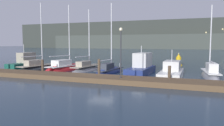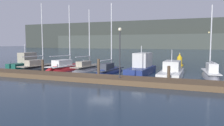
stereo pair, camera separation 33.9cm
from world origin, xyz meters
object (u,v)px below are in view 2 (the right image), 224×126
(motorboat_berth_1, at_px, (25,65))
(motorboat_berth_6, at_px, (141,70))
(sailboat_berth_5, at_px, (109,72))
(dock_lamppost, at_px, (120,45))
(channel_buoy, at_px, (180,61))
(sailboat_berth_4, at_px, (87,70))
(sailboat_berth_3, at_px, (67,69))
(sailboat_berth_2, at_px, (39,68))
(sailboat_berth_8, at_px, (210,76))
(motorboat_berth_7, at_px, (171,74))

(motorboat_berth_1, distance_m, motorboat_berth_6, 16.88)
(sailboat_berth_5, distance_m, dock_lamppost, 7.10)
(channel_buoy, bearing_deg, sailboat_berth_4, -131.45)
(sailboat_berth_3, height_order, motorboat_berth_6, sailboat_berth_3)
(sailboat_berth_4, height_order, motorboat_berth_6, sailboat_berth_4)
(sailboat_berth_5, bearing_deg, motorboat_berth_1, 176.36)
(sailboat_berth_2, bearing_deg, sailboat_berth_8, 2.11)
(sailboat_berth_5, xyz_separation_m, channel_buoy, (7.01, 12.23, 0.64))
(motorboat_berth_1, height_order, dock_lamppost, dock_lamppost)
(sailboat_berth_8, bearing_deg, sailboat_berth_4, -179.64)
(sailboat_berth_4, relative_size, motorboat_berth_6, 1.24)
(sailboat_berth_2, distance_m, channel_buoy, 21.10)
(sailboat_berth_4, xyz_separation_m, sailboat_berth_5, (3.26, -0.60, -0.04))
(motorboat_berth_7, relative_size, sailboat_berth_8, 0.86)
(motorboat_berth_1, height_order, sailboat_berth_3, sailboat_berth_3)
(sailboat_berth_4, bearing_deg, sailboat_berth_2, -174.28)
(sailboat_berth_5, relative_size, channel_buoy, 4.43)
(channel_buoy, bearing_deg, sailboat_berth_3, -139.92)
(motorboat_berth_7, distance_m, sailboat_berth_8, 3.87)
(motorboat_berth_7, relative_size, channel_buoy, 3.50)
(sailboat_berth_8, relative_size, dock_lamppost, 1.86)
(sailboat_berth_2, height_order, sailboat_berth_5, sailboat_berth_2)
(sailboat_berth_4, xyz_separation_m, motorboat_berth_6, (6.77, 0.67, 0.29))
(channel_buoy, bearing_deg, sailboat_berth_8, -71.36)
(sailboat_berth_3, height_order, motorboat_berth_7, sailboat_berth_3)
(motorboat_berth_1, distance_m, motorboat_berth_7, 20.44)
(sailboat_berth_5, relative_size, dock_lamppost, 2.01)
(sailboat_berth_3, xyz_separation_m, channel_buoy, (13.46, 11.32, 0.65))
(sailboat_berth_5, height_order, channel_buoy, sailboat_berth_5)
(sailboat_berth_4, bearing_deg, sailboat_berth_8, 0.36)
(sailboat_berth_2, relative_size, motorboat_berth_6, 1.40)
(motorboat_berth_1, xyz_separation_m, sailboat_berth_3, (6.91, 0.05, -0.29))
(sailboat_berth_2, relative_size, sailboat_berth_8, 1.14)
(motorboat_berth_6, height_order, sailboat_berth_8, sailboat_berth_8)
(sailboat_berth_2, height_order, motorboat_berth_6, sailboat_berth_2)
(sailboat_berth_4, distance_m, motorboat_berth_6, 6.81)
(sailboat_berth_8, bearing_deg, channel_buoy, 108.64)
(motorboat_berth_6, relative_size, dock_lamppost, 1.51)
(channel_buoy, xyz_separation_m, dock_lamppost, (-3.81, -17.66, 2.62))
(sailboat_berth_8, bearing_deg, motorboat_berth_6, 175.50)
(motorboat_berth_7, height_order, dock_lamppost, dock_lamppost)
(sailboat_berth_4, height_order, channel_buoy, sailboat_berth_4)
(sailboat_berth_5, xyz_separation_m, motorboat_berth_7, (7.07, 0.20, 0.12))
(sailboat_berth_3, xyz_separation_m, motorboat_berth_6, (9.96, 0.37, 0.33))
(channel_buoy, bearing_deg, sailboat_berth_2, -144.27)
(sailboat_berth_5, height_order, sailboat_berth_8, sailboat_berth_5)
(sailboat_berth_5, bearing_deg, sailboat_berth_2, -179.51)
(sailboat_berth_3, relative_size, motorboat_berth_7, 1.33)
(motorboat_berth_1, distance_m, dock_lamppost, 17.96)
(sailboat_berth_3, distance_m, motorboat_berth_7, 13.53)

